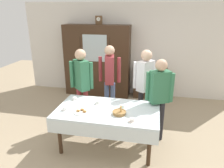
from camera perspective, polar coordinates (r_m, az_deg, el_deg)
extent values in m
plane|color=tan|center=(4.46, -0.54, -14.66)|extent=(12.00, 12.00, 0.00)
cube|color=silver|center=(6.41, 4.55, 9.07)|extent=(6.40, 0.10, 2.70)
cylinder|color=#3D2819|center=(4.02, -13.84, -13.17)|extent=(0.07, 0.07, 0.75)
cylinder|color=#3D2819|center=(3.69, 9.94, -16.10)|extent=(0.07, 0.07, 0.75)
cylinder|color=#3D2819|center=(4.64, -9.74, -8.18)|extent=(0.07, 0.07, 0.75)
cylinder|color=#3D2819|center=(4.35, 10.38, -10.16)|extent=(0.07, 0.07, 0.75)
cube|color=silver|center=(3.91, -1.21, -6.98)|extent=(1.86, 1.06, 0.03)
cube|color=silver|center=(3.53, -3.18, -12.72)|extent=(1.86, 0.01, 0.24)
cube|color=#3D2819|center=(6.37, -3.98, 6.18)|extent=(1.93, 0.45, 2.09)
cube|color=silver|center=(6.07, -4.66, 9.52)|extent=(0.69, 0.01, 0.75)
cube|color=black|center=(6.31, -8.24, 4.93)|extent=(0.01, 0.01, 1.67)
cube|color=black|center=(6.08, -0.66, 4.57)|extent=(0.01, 0.01, 1.67)
cube|color=brown|center=(6.18, -3.53, 16.69)|extent=(0.18, 0.10, 0.24)
cylinder|color=white|center=(6.13, -3.67, 16.94)|extent=(0.11, 0.01, 0.11)
cube|color=black|center=(6.12, -3.69, 17.07)|extent=(0.00, 0.00, 0.04)
cube|color=black|center=(6.12, -3.50, 16.94)|extent=(0.05, 0.00, 0.00)
cube|color=#3D2819|center=(6.35, 10.12, 0.38)|extent=(0.93, 0.35, 0.92)
cube|color=#664C7A|center=(6.21, 10.38, 4.53)|extent=(0.15, 0.21, 0.04)
cube|color=#2D5184|center=(6.21, 10.40, 4.85)|extent=(0.16, 0.19, 0.03)
cylinder|color=white|center=(3.52, 5.34, -9.94)|extent=(0.13, 0.13, 0.01)
cylinder|color=white|center=(3.50, 5.36, -9.49)|extent=(0.08, 0.08, 0.05)
torus|color=white|center=(3.50, 5.99, -9.50)|extent=(0.04, 0.01, 0.04)
cylinder|color=#47230F|center=(3.49, 5.37, -9.18)|extent=(0.06, 0.06, 0.01)
cylinder|color=silver|center=(3.95, 2.70, -6.36)|extent=(0.13, 0.13, 0.01)
cylinder|color=silver|center=(3.94, 2.70, -5.95)|extent=(0.08, 0.08, 0.05)
torus|color=silver|center=(3.93, 3.25, -5.96)|extent=(0.04, 0.01, 0.04)
cylinder|color=#47230F|center=(3.93, 2.71, -5.66)|extent=(0.06, 0.06, 0.01)
cylinder|color=white|center=(4.12, -3.82, -5.24)|extent=(0.13, 0.13, 0.01)
cylinder|color=white|center=(4.11, -3.83, -4.85)|extent=(0.08, 0.08, 0.05)
torus|color=white|center=(4.10, -3.32, -4.86)|extent=(0.04, 0.01, 0.04)
cylinder|color=#47230F|center=(4.10, -3.84, -4.57)|extent=(0.06, 0.06, 0.01)
cylinder|color=white|center=(3.96, -12.51, -6.79)|extent=(0.13, 0.13, 0.01)
cylinder|color=white|center=(3.95, -12.55, -6.38)|extent=(0.08, 0.08, 0.05)
torus|color=white|center=(3.93, -12.04, -6.40)|extent=(0.04, 0.01, 0.04)
cylinder|color=#47230F|center=(3.94, -12.57, -6.09)|extent=(0.06, 0.06, 0.01)
cylinder|color=white|center=(4.34, -9.92, -4.18)|extent=(0.13, 0.13, 0.01)
cylinder|color=white|center=(4.33, -9.94, -3.80)|extent=(0.08, 0.08, 0.05)
torus|color=white|center=(4.32, -9.48, -3.81)|extent=(0.04, 0.01, 0.04)
cylinder|color=#47230F|center=(4.32, -9.96, -3.54)|extent=(0.06, 0.06, 0.01)
cylinder|color=#9E7542|center=(3.72, 1.95, -7.75)|extent=(0.22, 0.22, 0.05)
torus|color=#9E7542|center=(3.71, 1.96, -7.41)|extent=(0.24, 0.24, 0.02)
cylinder|color=tan|center=(3.67, 2.33, -6.85)|extent=(0.03, 0.03, 0.12)
cylinder|color=tan|center=(3.68, 2.43, -6.76)|extent=(0.03, 0.03, 0.12)
cylinder|color=tan|center=(3.69, 2.41, -6.66)|extent=(0.03, 0.04, 0.12)
cylinder|color=white|center=(3.82, -8.17, -7.47)|extent=(0.28, 0.28, 0.01)
ellipsoid|color=#BC7F3D|center=(3.79, -7.33, -7.26)|extent=(0.07, 0.05, 0.04)
ellipsoid|color=#BC7F3D|center=(3.86, -7.97, -6.76)|extent=(0.07, 0.05, 0.04)
ellipsoid|color=#BC7F3D|center=(3.83, -9.04, -7.05)|extent=(0.07, 0.05, 0.04)
cube|color=silver|center=(3.89, -1.01, -6.84)|extent=(0.10, 0.01, 0.00)
ellipsoid|color=silver|center=(3.88, -0.21, -6.89)|extent=(0.03, 0.02, 0.01)
cube|color=silver|center=(4.19, 1.24, -4.79)|extent=(0.10, 0.01, 0.00)
ellipsoid|color=silver|center=(4.18, 1.98, -4.83)|extent=(0.03, 0.02, 0.01)
cube|color=silver|center=(3.53, 9.04, -9.99)|extent=(0.10, 0.01, 0.00)
ellipsoid|color=silver|center=(3.53, 9.94, -10.04)|extent=(0.03, 0.02, 0.01)
cylinder|color=slate|center=(5.18, -1.43, -4.12)|extent=(0.11, 0.11, 0.86)
cylinder|color=slate|center=(5.15, 0.20, -4.26)|extent=(0.11, 0.11, 0.86)
cube|color=#933338|center=(4.91, -0.65, 3.89)|extent=(0.26, 0.39, 0.65)
sphere|color=tan|center=(4.81, -0.67, 8.93)|extent=(0.23, 0.23, 0.23)
cylinder|color=#933338|center=(4.96, -3.14, 4.02)|extent=(0.08, 0.08, 0.58)
cylinder|color=#933338|center=(4.87, 1.89, 3.74)|extent=(0.08, 0.08, 0.58)
cylinder|color=#933338|center=(4.87, -8.62, -5.98)|extent=(0.11, 0.11, 0.86)
cylinder|color=#933338|center=(4.82, -6.93, -6.16)|extent=(0.11, 0.11, 0.86)
cube|color=#33704C|center=(4.58, -8.20, 2.42)|extent=(0.40, 0.39, 0.64)
sphere|color=tan|center=(4.47, -8.47, 7.78)|extent=(0.23, 0.23, 0.23)
cylinder|color=#33704C|center=(4.65, -10.76, 2.56)|extent=(0.08, 0.08, 0.58)
cylinder|color=#33704C|center=(4.51, -5.57, 2.26)|extent=(0.08, 0.08, 0.58)
cylinder|color=#232328|center=(4.81, 7.58, -6.28)|extent=(0.11, 0.11, 0.85)
cylinder|color=#232328|center=(4.81, 9.37, -6.41)|extent=(0.11, 0.11, 0.85)
cube|color=silver|center=(4.54, 8.94, 2.19)|extent=(0.37, 0.41, 0.64)
sphere|color=#DBB293|center=(4.43, 9.24, 7.58)|extent=(0.23, 0.23, 0.23)
cylinder|color=silver|center=(4.55, 6.18, 2.37)|extent=(0.08, 0.08, 0.58)
cylinder|color=silver|center=(4.53, 11.72, 2.00)|extent=(0.08, 0.08, 0.58)
cylinder|color=#232328|center=(4.38, 10.95, -9.51)|extent=(0.11, 0.11, 0.82)
cylinder|color=#232328|center=(4.38, 12.93, -9.64)|extent=(0.11, 0.11, 0.82)
cube|color=#33704C|center=(4.08, 12.63, -0.74)|extent=(0.41, 0.34, 0.61)
sphere|color=tan|center=(3.96, 13.08, 4.94)|extent=(0.22, 0.22, 0.22)
cylinder|color=#33704C|center=(4.08, 9.55, -0.53)|extent=(0.08, 0.08, 0.55)
cylinder|color=#33704C|center=(4.10, 15.71, -0.95)|extent=(0.08, 0.08, 0.55)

